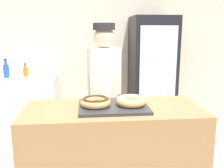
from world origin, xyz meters
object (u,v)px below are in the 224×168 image
(brownie_back_left, at_px, (98,98))
(brownie_back_right, at_px, (124,98))
(bottle_blue, at_px, (6,70))
(donut_chocolate_glaze, at_px, (96,102))
(donut_light_glaze, at_px, (131,101))
(baker_person, at_px, (104,97))
(beverage_fridge, at_px, (152,75))
(bottle_amber, at_px, (26,72))
(serving_tray, at_px, (113,106))
(chest_freezer, at_px, (24,106))

(brownie_back_left, relative_size, brownie_back_right, 1.00)
(bottle_blue, bearing_deg, donut_chocolate_glaze, -54.70)
(donut_chocolate_glaze, relative_size, bottle_blue, 0.91)
(donut_light_glaze, relative_size, baker_person, 0.15)
(beverage_fridge, xyz_separation_m, bottle_amber, (-1.89, 0.02, 0.08))
(brownie_back_right, xyz_separation_m, bottle_amber, (-1.23, 1.60, -0.00))
(brownie_back_left, bearing_deg, serving_tray, -53.89)
(donut_chocolate_glaze, xyz_separation_m, brownie_back_left, (0.03, 0.18, -0.02))
(brownie_back_right, height_order, bottle_blue, bottle_blue)
(brownie_back_left, bearing_deg, bottle_amber, 121.80)
(brownie_back_right, bearing_deg, brownie_back_left, 180.00)
(baker_person, relative_size, chest_freezer, 1.64)
(serving_tray, bearing_deg, brownie_back_right, 53.89)
(baker_person, bearing_deg, bottle_blue, 140.32)
(chest_freezer, bearing_deg, donut_chocolate_glaze, -59.98)
(chest_freezer, bearing_deg, beverage_fridge, -0.19)
(brownie_back_left, bearing_deg, chest_freezer, 123.48)
(donut_chocolate_glaze, bearing_deg, donut_light_glaze, 0.00)
(baker_person, bearing_deg, brownie_back_left, -101.62)
(beverage_fridge, bearing_deg, baker_person, -125.38)
(donut_chocolate_glaze, distance_m, chest_freezer, 2.11)
(donut_light_glaze, height_order, baker_person, baker_person)
(donut_chocolate_glaze, height_order, beverage_fridge, beverage_fridge)
(donut_chocolate_glaze, distance_m, brownie_back_right, 0.32)
(serving_tray, bearing_deg, brownie_back_left, 126.11)
(baker_person, bearing_deg, bottle_amber, 132.80)
(donut_chocolate_glaze, height_order, brownie_back_left, donut_chocolate_glaze)
(serving_tray, xyz_separation_m, bottle_amber, (-1.11, 1.76, 0.03))
(bottle_amber, height_order, bottle_blue, bottle_blue)
(baker_person, bearing_deg, serving_tray, -87.09)
(chest_freezer, relative_size, bottle_amber, 5.04)
(serving_tray, xyz_separation_m, donut_chocolate_glaze, (-0.15, -0.02, 0.05))
(chest_freezer, height_order, bottle_amber, bottle_amber)
(donut_chocolate_glaze, relative_size, bottle_amber, 1.26)
(donut_light_glaze, xyz_separation_m, brownie_back_right, (-0.03, 0.18, -0.02))
(beverage_fridge, bearing_deg, brownie_back_left, -119.76)
(brownie_back_right, distance_m, beverage_fridge, 1.71)
(donut_chocolate_glaze, distance_m, baker_person, 0.64)
(chest_freezer, bearing_deg, serving_tray, -56.26)
(donut_chocolate_glaze, height_order, bottle_blue, bottle_blue)
(serving_tray, distance_m, donut_chocolate_glaze, 0.16)
(donut_light_glaze, bearing_deg, brownie_back_left, 145.66)
(serving_tray, relative_size, beverage_fridge, 0.32)
(serving_tray, height_order, donut_light_glaze, donut_light_glaze)
(serving_tray, relative_size, bottle_blue, 2.06)
(donut_chocolate_glaze, relative_size, brownie_back_left, 2.51)
(brownie_back_left, relative_size, chest_freezer, 0.10)
(donut_chocolate_glaze, height_order, baker_person, baker_person)
(serving_tray, distance_m, baker_person, 0.60)
(donut_chocolate_glaze, bearing_deg, bottle_amber, 118.43)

